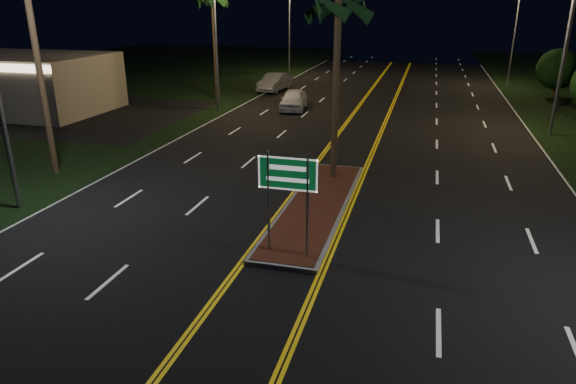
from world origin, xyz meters
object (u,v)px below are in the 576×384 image
(streetlight_left_mid, at_px, (220,29))
(car_far, at_px, (275,81))
(streetlight_right_far, at_px, (512,23))
(highway_sign, at_px, (288,183))
(streetlight_right_mid, at_px, (560,36))
(palm_median, at_px, (338,6))
(car_near, at_px, (294,98))
(shrub_far, at_px, (557,69))
(commercial_building, at_px, (4,82))
(median_island, at_px, (316,205))
(streetlight_left_far, at_px, (293,21))

(streetlight_left_mid, bearing_deg, car_far, 83.26)
(streetlight_left_mid, distance_m, streetlight_right_far, 27.83)
(highway_sign, xyz_separation_m, streetlight_left_mid, (-10.61, 21.20, 3.25))
(streetlight_right_mid, height_order, car_far, streetlight_right_mid)
(palm_median, bearing_deg, car_near, 110.84)
(shrub_far, height_order, car_near, shrub_far)
(palm_median, bearing_deg, streetlight_right_mid, 47.30)
(streetlight_left_mid, distance_m, car_far, 10.61)
(streetlight_right_far, bearing_deg, commercial_building, -148.99)
(commercial_building, relative_size, streetlight_right_mid, 1.67)
(highway_sign, bearing_deg, median_island, 90.00)
(streetlight_right_mid, bearing_deg, highway_sign, -118.93)
(median_island, distance_m, highway_sign, 4.80)
(commercial_building, xyz_separation_m, shrub_far, (39.80, 16.01, 0.33))
(commercial_building, height_order, car_far, commercial_building)
(highway_sign, bearing_deg, commercial_building, 146.52)
(streetlight_right_far, relative_size, shrub_far, 2.27)
(commercial_building, relative_size, streetlight_right_far, 1.67)
(median_island, relative_size, shrub_far, 2.59)
(commercial_building, distance_m, streetlight_left_mid, 16.31)
(streetlight_left_mid, distance_m, car_near, 7.02)
(streetlight_left_far, xyz_separation_m, shrub_far, (24.41, -8.00, -3.32))
(car_far, bearing_deg, palm_median, -60.79)
(streetlight_right_mid, bearing_deg, median_island, -125.28)
(streetlight_left_mid, bearing_deg, median_island, -58.02)
(streetlight_right_mid, bearing_deg, streetlight_left_far, 133.97)
(median_island, xyz_separation_m, streetlight_right_mid, (10.61, 15.00, 5.57))
(shrub_far, height_order, car_far, shrub_far)
(shrub_far, bearing_deg, median_island, -115.45)
(streetlight_left_far, relative_size, car_far, 1.68)
(median_island, bearing_deg, streetlight_right_mid, 54.72)
(streetlight_left_mid, relative_size, palm_median, 1.08)
(commercial_building, height_order, streetlight_left_mid, streetlight_left_mid)
(palm_median, relative_size, car_near, 1.61)
(shrub_far, bearing_deg, streetlight_left_mid, -153.82)
(median_island, xyz_separation_m, streetlight_left_far, (-10.61, 37.00, 5.57))
(palm_median, xyz_separation_m, car_far, (-9.50, 22.92, -6.38))
(highway_sign, bearing_deg, car_near, 104.13)
(commercial_building, distance_m, streetlight_right_far, 42.88)
(highway_sign, bearing_deg, palm_median, 90.00)
(median_island, height_order, streetlight_left_mid, streetlight_left_mid)
(car_near, bearing_deg, car_far, 108.79)
(median_island, height_order, palm_median, palm_median)
(streetlight_left_far, distance_m, streetlight_right_far, 21.32)
(streetlight_right_mid, xyz_separation_m, car_far, (-20.11, 11.42, -4.76))
(streetlight_left_mid, xyz_separation_m, car_near, (4.89, 1.52, -4.80))
(streetlight_right_mid, relative_size, shrub_far, 2.27)
(streetlight_right_mid, bearing_deg, shrub_far, 77.18)
(highway_sign, relative_size, commercial_building, 0.21)
(commercial_building, bearing_deg, median_island, -26.55)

